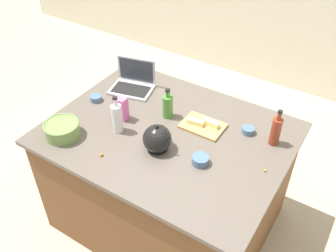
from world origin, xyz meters
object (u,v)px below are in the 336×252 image
cutting_board (203,126)px  ramekin_small (200,160)px  kettle (157,139)px  butter_stick_right (211,123)px  butter_stick_left (196,122)px  ramekin_wide (248,130)px  laptop (133,83)px  bottle_soy (276,131)px  candy_bag (121,108)px  ramekin_medium (96,98)px  bottle_vinegar (117,118)px  mixing_bowl_large (62,129)px  bottle_olive (168,106)px

cutting_board → ramekin_small: ramekin_small is taller
kettle → butter_stick_right: size_ratio=1.94×
butter_stick_left → butter_stick_right: (0.09, 0.04, 0.00)m
butter_stick_right → ramekin_wide: 0.24m
laptop → ramekin_small: 0.93m
kettle → bottle_soy: bearing=36.4°
cutting_board → candy_bag: (-0.52, -0.21, 0.08)m
ramekin_small → candy_bag: candy_bag is taller
cutting_board → candy_bag: size_ratio=1.64×
ramekin_medium → candy_bag: size_ratio=0.49×
bottle_vinegar → candy_bag: bearing=118.5°
butter_stick_left → ramekin_wide: butter_stick_left is taller
bottle_vinegar → kettle: (0.32, -0.01, -0.03)m
ramekin_medium → ramekin_wide: same height
laptop → butter_stick_left: size_ratio=3.21×
bottle_vinegar → ramekin_small: (0.60, 0.02, -0.08)m
ramekin_medium → ramekin_wide: bearing=13.3°
butter_stick_right → butter_stick_left: bearing=-154.2°
bottle_soy → cutting_board: bearing=-168.0°
bottle_vinegar → butter_stick_left: bottle_vinegar is taller
kettle → cutting_board: bearing=67.8°
laptop → mixing_bowl_large: bearing=-94.4°
butter_stick_left → candy_bag: candy_bag is taller
laptop → kettle: (0.53, -0.47, 0.03)m
ramekin_wide → laptop: bearing=178.6°
ramekin_medium → mixing_bowl_large: bearing=-79.2°
bottle_vinegar → butter_stick_right: size_ratio=2.45×
bottle_soy → laptop: bearing=178.3°
bottle_soy → ramekin_wide: bottle_soy is taller
laptop → kettle: laptop is taller
laptop → bottle_vinegar: (0.22, -0.46, 0.06)m
laptop → bottle_soy: (1.13, -0.03, 0.06)m
laptop → bottle_olive: 0.44m
kettle → candy_bag: bearing=161.7°
cutting_board → butter_stick_right: 0.06m
butter_stick_left → ramekin_wide: bearing=21.8°
butter_stick_left → ramekin_medium: (-0.76, -0.13, -0.02)m
kettle → ramekin_small: (0.29, 0.03, -0.05)m
cutting_board → candy_bag: candy_bag is taller
mixing_bowl_large → bottle_soy: size_ratio=0.90×
ramekin_small → ramekin_medium: 0.97m
laptop → butter_stick_left: 0.65m
butter_stick_right → ramekin_medium: 0.87m
bottle_vinegar → ramekin_small: bottle_vinegar is taller
mixing_bowl_large → butter_stick_left: size_ratio=2.09×
laptop → butter_stick_left: bearing=-13.6°
bottle_olive → ramekin_wide: (0.54, 0.13, -0.07)m
mixing_bowl_large → cutting_board: size_ratio=0.82×
bottle_olive → ramekin_wide: size_ratio=2.65×
bottle_olive → ramekin_medium: (-0.54, -0.12, -0.07)m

